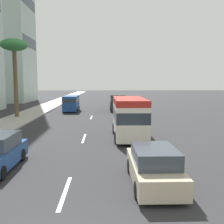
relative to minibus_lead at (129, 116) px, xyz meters
The scene contains 12 objects.
ground_plane 17.36m from the minibus_lead, 11.58° to the left, with size 198.00×198.00×0.00m, color #2D2D30.
sidewalk_right 20.67m from the minibus_lead, 34.75° to the left, with size 162.00×3.92×0.15m, color #B2ADA3.
lane_stripe_near 10.76m from the minibus_lead, 160.95° to the left, with size 3.20×0.16×0.01m, color silver.
lane_stripe_mid 3.85m from the minibus_lead, 92.84° to the left, with size 3.20×0.16×0.01m, color silver.
lane_stripe_far 12.38m from the minibus_lead, 16.43° to the left, with size 3.20×0.16×0.01m, color silver.
minibus_lead is the anchor object (origin of this frame).
car_third 7.81m from the minibus_lead, ahead, with size 4.74×1.81×1.54m.
van_fourth 18.57m from the minibus_lead, ahead, with size 4.89×2.16×2.44m.
car_fifth 9.34m from the minibus_lead, behind, with size 4.60×1.92×1.61m.
van_sixth 19.60m from the minibus_lead, 19.96° to the left, with size 4.93×2.07×2.29m.
car_seventh 25.55m from the minibus_lead, ahead, with size 4.14×1.91×1.63m.
palm_tree 18.19m from the minibus_lead, 46.67° to the left, with size 3.14×3.14×9.15m.
Camera 1 is at (-5.33, -1.53, 4.29)m, focal length 42.10 mm.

